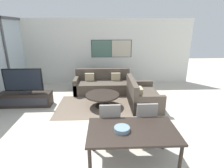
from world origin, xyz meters
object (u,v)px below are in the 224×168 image
coffee_table (102,97)px  dining_chair_centre (145,120)px  television (23,81)px  dining_table (132,133)px  fruit_bowl (122,129)px  sofa_main (103,85)px  tv_console (26,99)px  sofa_side (141,97)px  dining_chair_left (110,122)px

coffee_table → dining_chair_centre: 2.11m
television → dining_table: (3.02, -2.68, -0.19)m
coffee_table → fruit_bowl: fruit_bowl is taller
sofa_main → fruit_bowl: bearing=-84.7°
sofa_main → dining_chair_centre: bearing=-74.0°
tv_console → sofa_side: size_ratio=1.02×
sofa_side → dining_table: sofa_side is taller
coffee_table → television: bearing=176.4°
sofa_main → dining_chair_left: bearing=-86.9°
sofa_side → dining_chair_centre: 1.97m
dining_table → dining_chair_centre: (0.38, 0.65, -0.12)m
tv_console → dining_chair_centre: size_ratio=1.66×
tv_console → coffee_table: tv_console is taller
dining_chair_left → dining_chair_centre: bearing=1.4°
tv_console → sofa_side: 3.72m
sofa_main → fruit_bowl: sofa_main is taller
tv_console → sofa_main: bearing=26.4°
tv_console → coffee_table: bearing=-3.6°
sofa_side → dining_chair_centre: dining_chair_centre is taller
television → dining_chair_left: television is taller
tv_console → fruit_bowl: 3.96m
sofa_main → dining_table: sofa_main is taller
dining_table → fruit_bowl: bearing=-172.0°
tv_console → sofa_side: sofa_side is taller
sofa_main → dining_chair_centre: size_ratio=2.23×
television → sofa_main: 2.81m
coffee_table → dining_table: bearing=-77.6°
tv_console → dining_table: dining_table is taller
sofa_side → dining_table: size_ratio=0.99×
dining_chair_left → dining_chair_centre: size_ratio=1.00×
tv_console → coffee_table: size_ratio=1.50×
dining_table → tv_console: bearing=138.5°
sofa_side → fruit_bowl: size_ratio=5.68×
coffee_table → dining_chair_left: 1.92m
dining_table → sofa_side: bearing=74.9°
fruit_bowl → sofa_side: bearing=71.2°
dining_chair_left → dining_chair_centre: (0.76, 0.02, 0.00)m
dining_chair_centre → fruit_bowl: bearing=-130.2°
sofa_side → tv_console: bearing=88.4°
dining_chair_centre → fruit_bowl: size_ratio=3.51×
coffee_table → tv_console: bearing=176.4°
coffee_table → dining_chair_centre: dining_chair_centre is taller
tv_console → television: bearing=90.0°
tv_console → coffee_table: 2.48m
television → dining_chair_centre: television is taller
television → coffee_table: (2.47, -0.16, -0.53)m
dining_table → dining_chair_left: dining_chair_left is taller
coffee_table → dining_chair_left: (0.18, -1.90, 0.22)m
television → dining_chair_centre: 3.98m
tv_console → dining_chair_left: dining_chair_left is taller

